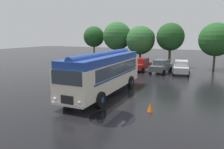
# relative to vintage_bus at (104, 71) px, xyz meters

# --- Properties ---
(ground_plane) EXTENTS (120.00, 120.00, 0.00)m
(ground_plane) POSITION_rel_vintage_bus_xyz_m (0.30, -0.09, -1.89)
(ground_plane) COLOR black
(vintage_bus) EXTENTS (3.14, 10.21, 3.49)m
(vintage_bus) POSITION_rel_vintage_bus_xyz_m (0.00, 0.00, 0.00)
(vintage_bus) COLOR silver
(vintage_bus) RESTS_ON ground
(car_near_left) EXTENTS (2.01, 4.22, 1.66)m
(car_near_left) POSITION_rel_vintage_bus_xyz_m (-3.90, 12.49, -1.05)
(car_near_left) COLOR navy
(car_near_left) RESTS_ON ground
(car_mid_left) EXTENTS (2.14, 4.29, 1.66)m
(car_mid_left) POSITION_rel_vintage_bus_xyz_m (-1.22, 12.82, -1.05)
(car_mid_left) COLOR maroon
(car_mid_left) RESTS_ON ground
(car_mid_right) EXTENTS (2.31, 4.37, 1.66)m
(car_mid_right) POSITION_rel_vintage_bus_xyz_m (1.64, 12.44, -1.05)
(car_mid_right) COLOR #4C5156
(car_mid_right) RESTS_ON ground
(car_far_right) EXTENTS (2.42, 4.41, 1.66)m
(car_far_right) POSITION_rel_vintage_bus_xyz_m (4.12, 12.54, -1.05)
(car_far_right) COLOR #B7BABF
(car_far_right) RESTS_ON ground
(tree_far_left) EXTENTS (3.73, 3.73, 6.33)m
(tree_far_left) POSITION_rel_vintage_bus_xyz_m (-12.43, 19.21, 2.56)
(tree_far_left) COLOR #4C3823
(tree_far_left) RESTS_ON ground
(tree_left_of_centre) EXTENTS (4.75, 4.75, 6.96)m
(tree_left_of_centre) POSITION_rel_vintage_bus_xyz_m (-7.42, 18.56, 2.74)
(tree_left_of_centre) COLOR #4C3823
(tree_left_of_centre) RESTS_ON ground
(tree_centre) EXTENTS (4.46, 4.46, 6.20)m
(tree_centre) POSITION_rel_vintage_bus_xyz_m (-2.90, 17.85, 2.17)
(tree_centre) COLOR #4C3823
(tree_centre) RESTS_ON ground
(tree_right_of_centre) EXTENTS (4.13, 4.13, 6.58)m
(tree_right_of_centre) POSITION_rel_vintage_bus_xyz_m (1.45, 18.39, 2.58)
(tree_right_of_centre) COLOR #4C3823
(tree_right_of_centre) RESTS_ON ground
(tree_far_right) EXTENTS (4.55, 4.55, 6.45)m
(tree_far_right) POSITION_rel_vintage_bus_xyz_m (7.63, 17.91, 2.26)
(tree_far_right) COLOR #4C3823
(tree_far_right) RESTS_ON ground
(traffic_cone) EXTENTS (0.36, 0.36, 0.55)m
(traffic_cone) POSITION_rel_vintage_bus_xyz_m (4.58, -2.31, -1.62)
(traffic_cone) COLOR orange
(traffic_cone) RESTS_ON ground
(puddle_patch) EXTENTS (2.74, 2.74, 0.01)m
(puddle_patch) POSITION_rel_vintage_bus_xyz_m (2.89, -4.31, -1.89)
(puddle_patch) COLOR black
(puddle_patch) RESTS_ON ground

